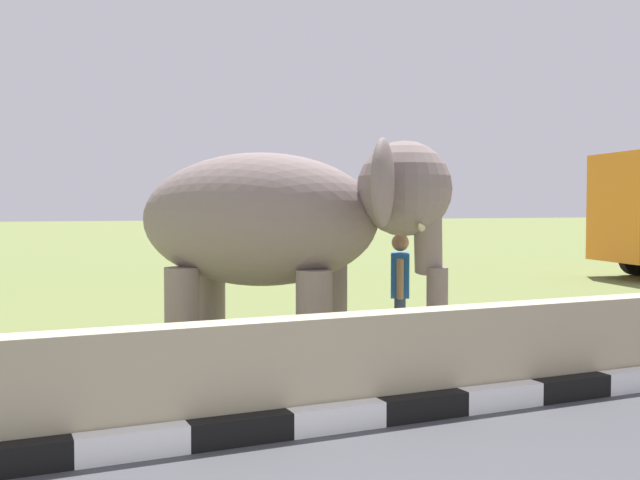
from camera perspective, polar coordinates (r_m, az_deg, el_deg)
name	(u,v)px	position (r m, az deg, el deg)	size (l,w,h in m)	color
striped_curb	(188,437)	(6.42, -10.03, -14.60)	(16.20, 0.20, 0.24)	white
barrier_parapet	(416,361)	(7.49, 7.31, -9.10)	(28.00, 0.36, 1.00)	tan
elephant	(286,222)	(9.46, -2.64, 1.35)	(3.93, 3.68, 2.81)	slate
person_handler	(400,289)	(9.96, 6.12, -3.72)	(0.41, 0.62, 1.66)	navy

